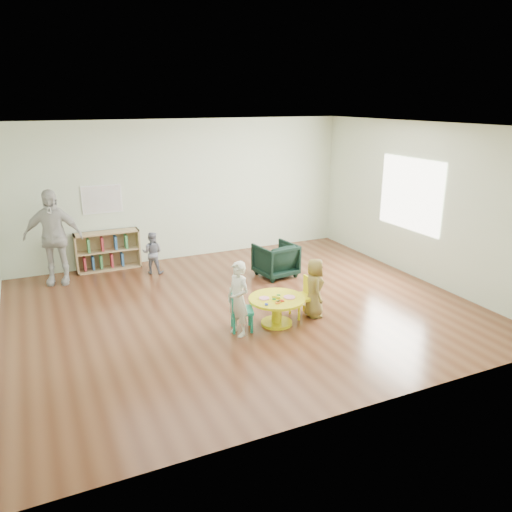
# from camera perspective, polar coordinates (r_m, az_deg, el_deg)

# --- Properties ---
(room) EXTENTS (7.10, 7.00, 2.80)m
(room) POSITION_cam_1_polar(r_m,az_deg,el_deg) (7.41, -1.59, 7.63)
(room) COLOR #542D1A
(room) RESTS_ON ground
(activity_table) EXTENTS (0.82, 0.82, 0.46)m
(activity_table) POSITION_cam_1_polar(r_m,az_deg,el_deg) (7.30, 2.39, -5.72)
(activity_table) COLOR yellow
(activity_table) RESTS_ON ground
(kid_chair_left) EXTENTS (0.39, 0.39, 0.59)m
(kid_chair_left) POSITION_cam_1_polar(r_m,az_deg,el_deg) (7.11, -2.00, -6.11)
(kid_chair_left) COLOR #18876B
(kid_chair_left) RESTS_ON ground
(kid_chair_right) EXTENTS (0.33, 0.33, 0.59)m
(kid_chair_right) POSITION_cam_1_polar(r_m,az_deg,el_deg) (7.62, 5.54, -4.51)
(kid_chair_right) COLOR yellow
(kid_chair_right) RESTS_ON ground
(bookshelf) EXTENTS (1.20, 0.30, 0.75)m
(bookshelf) POSITION_cam_1_polar(r_m,az_deg,el_deg) (10.04, -16.66, 0.59)
(bookshelf) COLOR tan
(bookshelf) RESTS_ON ground
(alphabet_poster) EXTENTS (0.74, 0.01, 0.54)m
(alphabet_poster) POSITION_cam_1_polar(r_m,az_deg,el_deg) (9.94, -17.19, 6.22)
(alphabet_poster) COLOR white
(alphabet_poster) RESTS_ON ground
(armchair) EXTENTS (0.76, 0.78, 0.63)m
(armchair) POSITION_cam_1_polar(r_m,az_deg,el_deg) (9.25, 2.26, -0.44)
(armchair) COLOR black
(armchair) RESTS_ON ground
(child_left) EXTENTS (0.36, 0.45, 1.07)m
(child_left) POSITION_cam_1_polar(r_m,az_deg,el_deg) (6.90, -2.05, -4.90)
(child_left) COLOR silver
(child_left) RESTS_ON ground
(child_right) EXTENTS (0.41, 0.51, 0.91)m
(child_right) POSITION_cam_1_polar(r_m,az_deg,el_deg) (7.55, 6.69, -3.63)
(child_right) COLOR gold
(child_right) RESTS_ON ground
(toddler) EXTENTS (0.49, 0.45, 0.80)m
(toddler) POSITION_cam_1_polar(r_m,az_deg,el_deg) (9.57, -11.76, 0.37)
(toddler) COLOR #19203E
(toddler) RESTS_ON ground
(adult_caretaker) EXTENTS (1.07, 0.65, 1.70)m
(adult_caretaker) POSITION_cam_1_polar(r_m,az_deg,el_deg) (9.44, -22.20, 2.01)
(adult_caretaker) COLOR beige
(adult_caretaker) RESTS_ON ground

